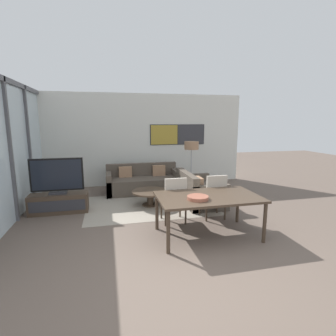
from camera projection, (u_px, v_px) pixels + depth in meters
The scene contains 14 objects.
ground_plane at pixel (187, 273), 3.47m from camera, with size 24.00×24.00×0.00m, color brown.
wall_back at pixel (140, 140), 8.11m from camera, with size 6.64×0.09×2.80m.
window_wall_left at pixel (8, 145), 5.01m from camera, with size 0.07×5.09×2.80m.
area_rug at pixel (150, 205), 6.24m from camera, with size 2.95×2.06×0.01m.
tv_console at pixel (59, 203), 5.72m from camera, with size 1.23×0.42×0.42m.
television at pixel (57, 176), 5.62m from camera, with size 1.09×0.20×0.78m.
sofa_main at pixel (143, 182), 7.41m from camera, with size 2.03×0.87×0.77m.
sofa_side at pixel (198, 193), 6.35m from camera, with size 0.87×1.39×0.77m.
coffee_table at pixel (150, 194), 6.19m from camera, with size 0.87×0.87×0.36m.
dining_table at pixel (208, 199), 4.49m from camera, with size 1.74×1.04×0.72m.
dining_chair_left at pixel (174, 197), 5.08m from camera, with size 0.46×0.46×0.93m.
dining_chair_centre at pixel (214, 194), 5.32m from camera, with size 0.46×0.46×0.93m.
fruit_bowl at pixel (198, 197), 4.27m from camera, with size 0.35×0.35×0.06m.
floor_lamp at pixel (191, 148), 7.39m from camera, with size 0.40×0.40×1.41m.
Camera 1 is at (-0.96, -3.02, 1.99)m, focal length 28.00 mm.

